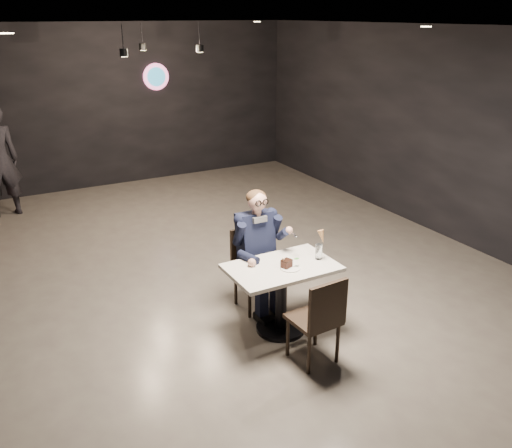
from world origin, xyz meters
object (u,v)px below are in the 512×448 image
main_table (281,298)px  seated_man (256,249)px  chair_near (313,317)px  sundae_glass (319,252)px  chair_far (256,270)px

main_table → seated_man: 0.65m
main_table → chair_near: chair_near is taller
sundae_glass → chair_near: bearing=-127.6°
chair_near → seated_man: 1.17m
chair_near → seated_man: (-0.00, 1.14, 0.26)m
main_table → chair_near: (-0.00, -0.59, 0.09)m
chair_far → seated_man: seated_man is taller
main_table → chair_far: bearing=90.0°
sundae_glass → chair_far: bearing=125.8°
main_table → chair_near: bearing=-90.0°
main_table → sundae_glass: bearing=-5.1°
chair_near → chair_far: bearing=86.7°
seated_man → sundae_glass: bearing=-54.2°
chair_far → chair_near: bearing=-90.0°
main_table → chair_far: chair_far is taller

